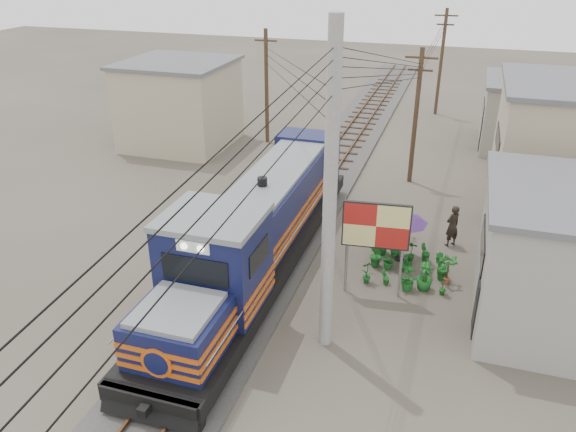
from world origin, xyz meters
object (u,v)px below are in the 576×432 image
(billboard, at_px, (376,228))
(vendor, at_px, (452,226))
(market_umbrella, at_px, (403,217))
(locomotive, at_px, (258,231))

(billboard, bearing_deg, vendor, 55.17)
(market_umbrella, height_order, vendor, market_umbrella)
(billboard, distance_m, market_umbrella, 2.96)
(vendor, bearing_deg, market_umbrella, -0.37)
(locomotive, height_order, vendor, locomotive)
(locomotive, distance_m, market_umbrella, 5.72)
(billboard, height_order, vendor, billboard)
(vendor, bearing_deg, locomotive, -12.30)
(locomotive, height_order, market_umbrella, locomotive)
(market_umbrella, distance_m, vendor, 2.83)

